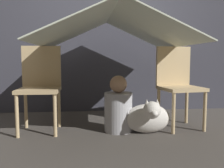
# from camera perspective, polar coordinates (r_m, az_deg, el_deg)

# --- Properties ---
(ground_plane) EXTENTS (8.80, 8.80, 0.00)m
(ground_plane) POSITION_cam_1_polar(r_m,az_deg,el_deg) (2.53, 0.49, -11.75)
(ground_plane) COLOR #47423D
(wall_back) EXTENTS (7.00, 0.05, 2.50)m
(wall_back) POSITION_cam_1_polar(r_m,az_deg,el_deg) (3.70, -1.64, 13.30)
(wall_back) COLOR #3D3D47
(wall_back) RESTS_ON ground_plane
(chair_left) EXTENTS (0.42, 0.42, 0.90)m
(chair_left) POSITION_cam_1_polar(r_m,az_deg,el_deg) (2.75, -16.12, 0.07)
(chair_left) COLOR #D1B27F
(chair_left) RESTS_ON ground_plane
(chair_right) EXTENTS (0.47, 0.47, 0.90)m
(chair_right) POSITION_cam_1_polar(r_m,az_deg,el_deg) (2.89, 14.80, 0.36)
(chair_right) COLOR #D1B27F
(chair_right) RESTS_ON ground_plane
(sheet_canopy) EXTENTS (1.52, 1.47, 0.35)m
(sheet_canopy) POSITION_cam_1_polar(r_m,az_deg,el_deg) (2.65, 0.00, 12.62)
(sheet_canopy) COLOR silver
(person_front) EXTENTS (0.29, 0.29, 0.59)m
(person_front) POSITION_cam_1_polar(r_m,az_deg,el_deg) (2.63, 1.44, -5.53)
(person_front) COLOR #B2B2B7
(person_front) RESTS_ON ground_plane
(dog) EXTENTS (0.47, 0.40, 0.38)m
(dog) POSITION_cam_1_polar(r_m,az_deg,el_deg) (2.59, 8.24, -7.50)
(dog) COLOR silver
(dog) RESTS_ON ground_plane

